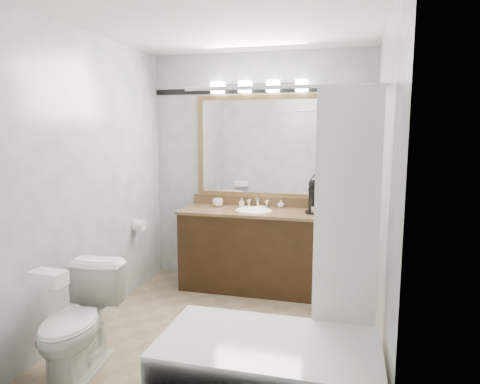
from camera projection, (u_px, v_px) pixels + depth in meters
The scene contains 15 objects.
room at pixel (226, 184), 3.43m from camera, with size 2.42×2.62×2.52m.
vanity at pixel (254, 248), 4.52m from camera, with size 1.53×0.58×0.97m.
mirror at pixel (260, 147), 4.62m from camera, with size 1.40×0.04×1.10m.
vanity_light_bar at pixel (259, 86), 4.48m from camera, with size 1.02×0.14×0.12m.
accent_stripe at pixel (260, 90), 4.54m from camera, with size 2.40×0.01×0.06m, color black.
bathtub at pixel (273, 365), 2.57m from camera, with size 1.30×0.75×1.96m.
tp_roll at pixel (139, 225), 4.43m from camera, with size 0.12×0.12×0.11m, color white.
toilet at pixel (79, 323), 2.94m from camera, with size 0.41×0.72×0.74m, color white.
tissue_box at pixel (48, 278), 2.63m from camera, with size 0.22×0.12×0.09m, color white.
coffee_maker at pixel (316, 194), 4.33m from camera, with size 0.19×0.24×0.37m.
cup_left at pixel (218, 203), 4.67m from camera, with size 0.11×0.11×0.09m, color white.
cup_right at pixel (218, 202), 4.78m from camera, with size 0.08×0.08×0.07m, color white.
soap_bottle_a at pixel (242, 203), 4.62m from camera, with size 0.04×0.05×0.10m, color white.
soap_bottle_b at pixel (281, 204), 4.59m from camera, with size 0.07×0.07×0.09m, color white.
soap_bar at pixel (261, 207), 4.56m from camera, with size 0.09×0.05×0.03m, color beige.
Camera 1 is at (0.97, -3.26, 1.69)m, focal length 32.00 mm.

